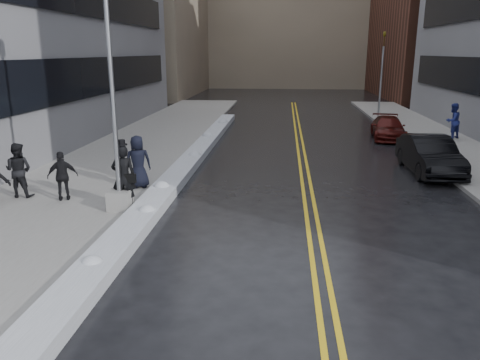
% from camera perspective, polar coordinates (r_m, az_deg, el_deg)
% --- Properties ---
extents(ground, '(160.00, 160.00, 0.00)m').
position_cam_1_polar(ground, '(12.21, -2.59, -7.76)').
color(ground, black).
rests_on(ground, ground).
extents(sidewalk_west, '(5.50, 50.00, 0.15)m').
position_cam_1_polar(sidewalk_west, '(22.84, -13.54, 3.04)').
color(sidewalk_west, gray).
rests_on(sidewalk_west, ground).
extents(sidewalk_east, '(4.00, 50.00, 0.15)m').
position_cam_1_polar(sidewalk_east, '(23.21, 26.48, 2.03)').
color(sidewalk_east, gray).
rests_on(sidewalk_east, ground).
extents(lane_line_left, '(0.12, 50.00, 0.01)m').
position_cam_1_polar(lane_line_left, '(21.66, 7.23, 2.49)').
color(lane_line_left, gold).
rests_on(lane_line_left, ground).
extents(lane_line_right, '(0.12, 50.00, 0.01)m').
position_cam_1_polar(lane_line_right, '(21.67, 8.03, 2.47)').
color(lane_line_right, gold).
rests_on(lane_line_right, ground).
extents(snow_ridge, '(0.90, 30.00, 0.34)m').
position_cam_1_polar(snow_ridge, '(20.07, -6.41, 1.98)').
color(snow_ridge, silver).
rests_on(snow_ridge, ground).
extents(building_west_far, '(14.00, 22.00, 18.00)m').
position_cam_1_polar(building_west_far, '(57.85, -12.56, 19.22)').
color(building_west_far, gray).
rests_on(building_west_far, ground).
extents(building_far, '(36.00, 16.00, 22.00)m').
position_cam_1_polar(building_far, '(71.38, 6.03, 20.30)').
color(building_far, gray).
rests_on(building_far, ground).
extents(lamppost, '(0.65, 0.65, 7.62)m').
position_cam_1_polar(lamppost, '(14.18, -14.98, 5.69)').
color(lamppost, gray).
rests_on(lamppost, sidewalk_west).
extents(fire_hydrant, '(0.26, 0.26, 0.73)m').
position_cam_1_polar(fire_hydrant, '(22.77, 24.27, 3.28)').
color(fire_hydrant, maroon).
rests_on(fire_hydrant, sidewalk_east).
extents(traffic_signal, '(0.16, 0.20, 6.00)m').
position_cam_1_polar(traffic_signal, '(35.81, 16.88, 12.53)').
color(traffic_signal, gray).
rests_on(traffic_signal, sidewalk_east).
extents(pedestrian_fedora, '(0.79, 0.60, 1.96)m').
position_cam_1_polar(pedestrian_fedora, '(14.60, -13.99, 0.38)').
color(pedestrian_fedora, black).
rests_on(pedestrian_fedora, sidewalk_west).
extents(pedestrian_b, '(0.88, 0.69, 1.80)m').
position_cam_1_polar(pedestrian_b, '(16.92, -25.38, 1.10)').
color(pedestrian_b, black).
rests_on(pedestrian_b, sidewalk_west).
extents(pedestrian_c, '(1.07, 0.92, 1.85)m').
position_cam_1_polar(pedestrian_c, '(16.71, -12.33, 2.18)').
color(pedestrian_c, black).
rests_on(pedestrian_c, sidewalk_west).
extents(pedestrian_d, '(1.01, 0.73, 1.60)m').
position_cam_1_polar(pedestrian_d, '(16.00, -20.80, 0.46)').
color(pedestrian_d, black).
rests_on(pedestrian_d, sidewalk_west).
extents(pedestrian_east, '(1.18, 1.12, 1.93)m').
position_cam_1_polar(pedestrian_east, '(28.39, 24.49, 6.57)').
color(pedestrian_east, navy).
rests_on(pedestrian_east, sidewalk_east).
extents(car_black, '(1.72, 4.63, 1.51)m').
position_cam_1_polar(car_black, '(20.40, 22.10, 2.83)').
color(car_black, black).
rests_on(car_black, ground).
extents(car_maroon, '(2.13, 4.37, 1.23)m').
position_cam_1_polar(car_maroon, '(27.93, 17.60, 6.07)').
color(car_maroon, '#3D0C09').
rests_on(car_maroon, ground).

